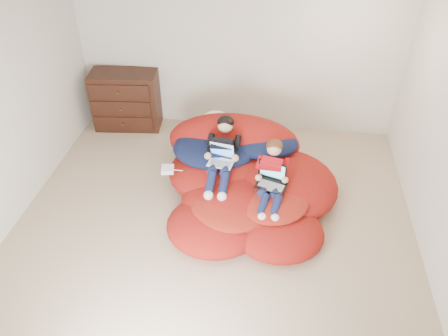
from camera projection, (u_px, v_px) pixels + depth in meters
room_shell at (213, 215)px, 5.35m from camera, size 5.10×5.10×2.77m
dresser at (126, 100)px, 7.13m from camera, size 1.11×0.65×0.95m
beanbag_pile at (244, 179)px, 5.84m from camera, size 2.42×2.40×0.90m
cream_pillow at (216, 120)px, 6.37m from camera, size 0.42×0.27×0.27m
older_boy at (222, 151)px, 5.69m from camera, size 0.31×1.11×0.63m
younger_boy at (272, 173)px, 5.38m from camera, size 0.33×0.91×0.64m
laptop_white at (221, 157)px, 5.63m from camera, size 0.35×0.32×0.23m
laptop_black at (272, 179)px, 5.37m from camera, size 0.42×0.38×0.27m
power_adapter at (168, 169)px, 5.75m from camera, size 0.19×0.19×0.06m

